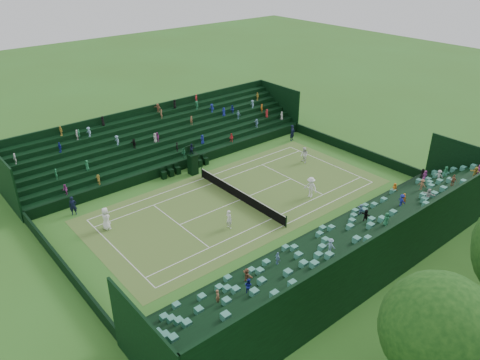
# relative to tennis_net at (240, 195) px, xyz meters

# --- Properties ---
(ground) EXTENTS (160.00, 160.00, 0.00)m
(ground) POSITION_rel_tennis_net_xyz_m (0.00, 0.00, -0.53)
(ground) COLOR #376821
(ground) RESTS_ON ground
(court_surface) EXTENTS (12.97, 26.77, 0.01)m
(court_surface) POSITION_rel_tennis_net_xyz_m (0.00, 0.00, -0.52)
(court_surface) COLOR #37802A
(court_surface) RESTS_ON ground
(perimeter_wall_north) EXTENTS (17.17, 0.20, 1.00)m
(perimeter_wall_north) POSITION_rel_tennis_net_xyz_m (0.00, 15.88, -0.03)
(perimeter_wall_north) COLOR black
(perimeter_wall_north) RESTS_ON ground
(perimeter_wall_south) EXTENTS (17.17, 0.20, 1.00)m
(perimeter_wall_south) POSITION_rel_tennis_net_xyz_m (0.00, -15.88, -0.03)
(perimeter_wall_south) COLOR black
(perimeter_wall_south) RESTS_ON ground
(perimeter_wall_east) EXTENTS (0.20, 31.77, 1.00)m
(perimeter_wall_east) POSITION_rel_tennis_net_xyz_m (8.48, 0.00, -0.03)
(perimeter_wall_east) COLOR black
(perimeter_wall_east) RESTS_ON ground
(perimeter_wall_west) EXTENTS (0.20, 31.77, 1.00)m
(perimeter_wall_west) POSITION_rel_tennis_net_xyz_m (-8.48, 0.00, -0.03)
(perimeter_wall_west) COLOR black
(perimeter_wall_west) RESTS_ON ground
(north_grandstand) EXTENTS (6.60, 32.00, 4.90)m
(north_grandstand) POSITION_rel_tennis_net_xyz_m (12.66, 0.00, 1.02)
(north_grandstand) COLOR black
(north_grandstand) RESTS_ON ground
(south_grandstand) EXTENTS (6.60, 32.00, 4.90)m
(south_grandstand) POSITION_rel_tennis_net_xyz_m (-12.66, 0.00, 1.02)
(south_grandstand) COLOR black
(south_grandstand) RESTS_ON ground
(tennis_net) EXTENTS (11.67, 0.10, 1.06)m
(tennis_net) POSITION_rel_tennis_net_xyz_m (0.00, 0.00, 0.00)
(tennis_net) COLOR black
(tennis_net) RESTS_ON ground
(umpire_chair) EXTENTS (1.02, 1.02, 3.20)m
(umpire_chair) POSITION_rel_tennis_net_xyz_m (-7.01, -0.20, 0.84)
(umpire_chair) COLOR black
(umpire_chair) RESTS_ON ground
(courtside_chairs) EXTENTS (0.49, 5.46, 1.07)m
(courtside_chairs) POSITION_rel_tennis_net_xyz_m (-7.93, -0.49, -0.12)
(courtside_chairs) COLOR black
(courtside_chairs) RESTS_ON ground
(player_near_west) EXTENTS (0.99, 0.69, 1.92)m
(player_near_west) POSITION_rel_tennis_net_xyz_m (-3.22, -11.15, 0.43)
(player_near_west) COLOR white
(player_near_west) RESTS_ON ground
(player_near_east) EXTENTS (0.63, 0.44, 1.65)m
(player_near_east) POSITION_rel_tennis_net_xyz_m (2.91, -3.56, 0.30)
(player_near_east) COLOR white
(player_near_east) RESTS_ON ground
(player_far_west) EXTENTS (0.94, 0.81, 1.68)m
(player_far_west) POSITION_rel_tennis_net_xyz_m (-1.78, 10.09, 0.31)
(player_far_west) COLOR white
(player_far_west) RESTS_ON ground
(player_far_east) EXTENTS (1.38, 0.96, 1.96)m
(player_far_east) POSITION_rel_tennis_net_xyz_m (3.60, 5.20, 0.45)
(player_far_east) COLOR white
(player_far_east) RESTS_ON ground
(line_judge_north) EXTENTS (0.62, 0.78, 1.87)m
(line_judge_north) POSITION_rel_tennis_net_xyz_m (-6.79, 13.43, 0.41)
(line_judge_north) COLOR black
(line_judge_north) RESTS_ON ground
(line_judge_south) EXTENTS (0.62, 0.72, 1.68)m
(line_judge_south) POSITION_rel_tennis_net_xyz_m (-7.04, -12.30, 0.31)
(line_judge_south) COLOR black
(line_judge_south) RESTS_ON ground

